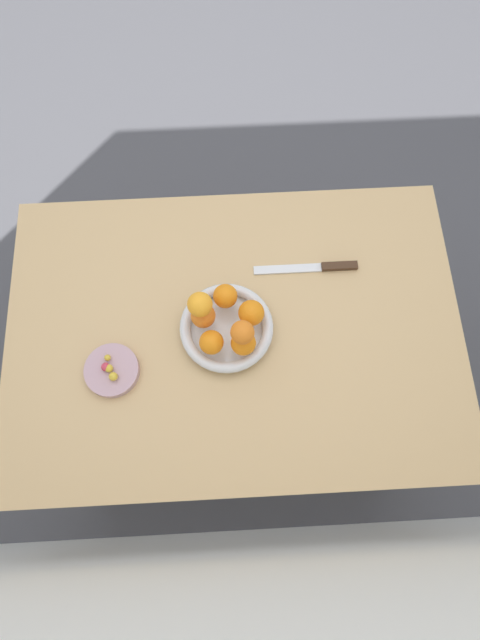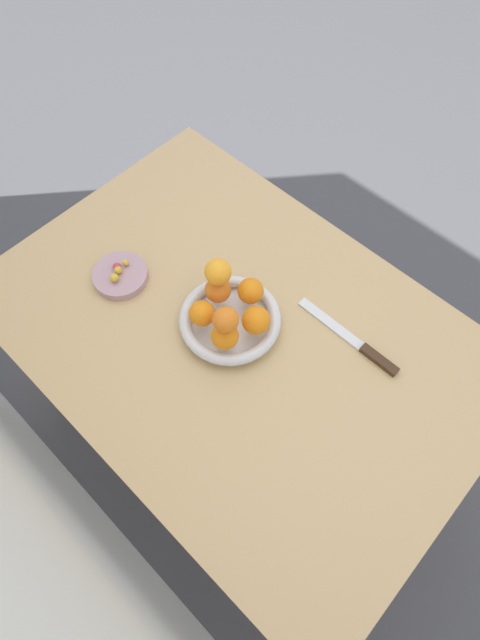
% 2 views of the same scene
% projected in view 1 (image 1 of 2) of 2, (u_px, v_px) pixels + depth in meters
% --- Properties ---
extents(ground_plane, '(6.00, 6.00, 0.00)m').
position_uv_depth(ground_plane, '(236.00, 390.00, 1.90)').
color(ground_plane, '#4C4C51').
extents(wall_back, '(4.00, 0.05, 2.50)m').
position_uv_depth(wall_back, '(252.00, 636.00, 0.55)').
color(wall_back, silver).
rests_on(wall_back, ground_plane).
extents(dining_table, '(1.10, 0.76, 0.74)m').
position_uv_depth(dining_table, '(235.00, 341.00, 1.28)').
color(dining_table, tan).
rests_on(dining_table, ground_plane).
extents(fruit_bowl, '(0.22, 0.22, 0.04)m').
position_uv_depth(fruit_bowl, '(227.00, 328.00, 1.18)').
color(fruit_bowl, silver).
rests_on(fruit_bowl, dining_table).
extents(candy_dish, '(0.13, 0.13, 0.02)m').
position_uv_depth(candy_dish, '(112.00, 370.00, 1.16)').
color(candy_dish, '#B28C99').
rests_on(candy_dish, dining_table).
extents(orange_0, '(0.06, 0.06, 0.06)m').
position_uv_depth(orange_0, '(243.00, 343.00, 1.12)').
color(orange_0, orange).
rests_on(orange_0, fruit_bowl).
extents(orange_1, '(0.06, 0.06, 0.06)m').
position_uv_depth(orange_1, '(251.00, 313.00, 1.14)').
color(orange_1, orange).
rests_on(orange_1, fruit_bowl).
extents(orange_2, '(0.06, 0.06, 0.06)m').
position_uv_depth(orange_2, '(225.00, 296.00, 1.15)').
color(orange_2, orange).
rests_on(orange_2, fruit_bowl).
extents(orange_3, '(0.06, 0.06, 0.06)m').
position_uv_depth(orange_3, '(203.00, 316.00, 1.14)').
color(orange_3, orange).
rests_on(orange_3, fruit_bowl).
extents(orange_4, '(0.06, 0.06, 0.06)m').
position_uv_depth(orange_4, '(211.00, 342.00, 1.12)').
color(orange_4, orange).
rests_on(orange_4, fruit_bowl).
extents(orange_5, '(0.06, 0.06, 0.06)m').
position_uv_depth(orange_5, '(200.00, 304.00, 1.09)').
color(orange_5, orange).
rests_on(orange_5, orange_3).
extents(orange_6, '(0.05, 0.05, 0.05)m').
position_uv_depth(orange_6, '(242.00, 332.00, 1.07)').
color(orange_6, orange).
rests_on(orange_6, orange_0).
extents(candy_ball_0, '(0.02, 0.02, 0.02)m').
position_uv_depth(candy_ball_0, '(113.00, 376.00, 1.13)').
color(candy_ball_0, gold).
rests_on(candy_ball_0, candy_dish).
extents(candy_ball_1, '(0.02, 0.02, 0.02)m').
position_uv_depth(candy_ball_1, '(106.00, 367.00, 1.14)').
color(candy_ball_1, '#C6384C').
rests_on(candy_ball_1, candy_dish).
extents(candy_ball_2, '(0.02, 0.02, 0.02)m').
position_uv_depth(candy_ball_2, '(108.00, 358.00, 1.15)').
color(candy_ball_2, gold).
rests_on(candy_ball_2, candy_dish).
extents(candy_ball_3, '(0.02, 0.02, 0.02)m').
position_uv_depth(candy_ball_3, '(109.00, 368.00, 1.14)').
color(candy_ball_3, gold).
rests_on(candy_ball_3, candy_dish).
extents(knife, '(0.26, 0.02, 0.01)m').
position_uv_depth(knife, '(315.00, 268.00, 1.25)').
color(knife, '#3F2819').
rests_on(knife, dining_table).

